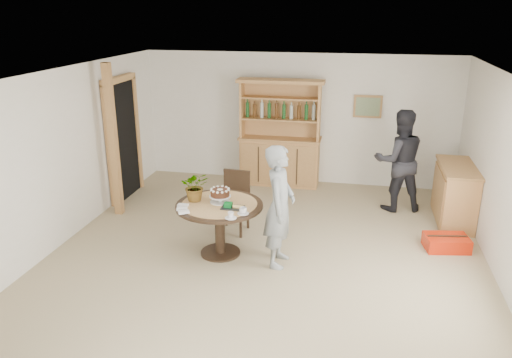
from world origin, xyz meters
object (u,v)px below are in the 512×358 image
at_px(teen_boy, 280,206).
at_px(adult_person, 399,161).
at_px(sideboard, 455,194).
at_px(dining_chair, 235,197).
at_px(red_suitcase, 446,243).
at_px(hutch, 280,150).
at_px(dining_table, 220,214).

height_order(teen_boy, adult_person, adult_person).
relative_size(sideboard, dining_chair, 1.33).
bearing_deg(teen_boy, red_suitcase, -66.52).
distance_m(hutch, red_suitcase, 3.68).
bearing_deg(sideboard, hutch, 157.79).
bearing_deg(sideboard, red_suitcase, -102.69).
relative_size(dining_table, dining_chair, 1.27).
relative_size(dining_table, adult_person, 0.69).
height_order(sideboard, dining_chair, dining_chair).
xyz_separation_m(teen_boy, adult_person, (1.65, 2.32, 0.04)).
xyz_separation_m(teen_boy, red_suitcase, (2.29, 0.89, -0.73)).
distance_m(sideboard, dining_chair, 3.53).
xyz_separation_m(hutch, red_suitcase, (2.80, -2.31, -0.59)).
relative_size(dining_chair, adult_person, 0.54).
distance_m(dining_chair, red_suitcase, 3.16).
distance_m(sideboard, adult_person, 1.03).
bearing_deg(hutch, sideboard, -22.21).
relative_size(hutch, dining_table, 1.70).
bearing_deg(sideboard, teen_boy, -142.27).
relative_size(hutch, teen_boy, 1.23).
distance_m(sideboard, red_suitcase, 1.15).
relative_size(hutch, dining_chair, 2.16).
relative_size(dining_table, teen_boy, 0.73).
xyz_separation_m(dining_table, red_suitcase, (3.14, 0.79, -0.50)).
relative_size(sideboard, red_suitcase, 1.91).
distance_m(hutch, dining_table, 3.12).
height_order(dining_chair, red_suitcase, dining_chair).
relative_size(dining_chair, teen_boy, 0.57).
bearing_deg(sideboard, dining_chair, -163.04).
distance_m(dining_chair, teen_boy, 1.29).
bearing_deg(hutch, dining_chair, -98.37).
bearing_deg(dining_chair, sideboard, 21.92).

